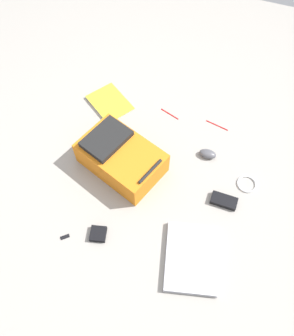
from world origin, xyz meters
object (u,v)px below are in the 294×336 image
pen_black (170,114)px  pen_blue (217,125)px  cable_coil (247,184)px  backpack (121,157)px  laptop (191,258)px  earbud_pouch (98,234)px  book_comic (110,103)px  power_brick (224,201)px  usb_stick (65,237)px  computer_mouse (208,154)px

pen_black → pen_blue: same height
cable_coil → backpack: bearing=-80.3°
backpack → pen_black: backpack is taller
laptop → earbud_pouch: size_ratio=4.99×
book_comic → cable_coil: bearing=73.7°
cable_coil → power_brick: size_ratio=0.78×
pen_blue → usb_stick: bearing=-30.2°
backpack → book_comic: backpack is taller
book_comic → usb_stick: size_ratio=7.35×
usb_stick → cable_coil: bearing=127.2°
backpack → pen_blue: 0.65m
book_comic → usb_stick: (0.89, 0.13, -0.01)m
computer_mouse → backpack: bearing=-64.8°
book_comic → power_brick: (0.42, 0.84, 0.01)m
usb_stick → earbud_pouch: bearing=113.9°
earbud_pouch → pen_blue: bearing=155.7°
laptop → pen_blue: laptop is taller
computer_mouse → pen_black: bearing=-127.8°
laptop → earbud_pouch: (0.04, -0.48, -0.00)m
cable_coil → pen_black: (-0.33, -0.56, -0.00)m
computer_mouse → usb_stick: computer_mouse is taller
usb_stick → book_comic: bearing=-171.8°
book_comic → cable_coil: book_comic is taller
computer_mouse → power_brick: size_ratio=0.70×
cable_coil → usb_stick: (0.62, -0.81, -0.00)m
laptop → earbud_pouch: bearing=-84.8°
backpack → book_comic: size_ratio=1.54×
backpack → power_brick: backpack is taller
laptop → cable_coil: laptop is taller
pen_black → usb_stick: bearing=-15.2°
laptop → book_comic: (-0.78, -0.77, -0.01)m
earbud_pouch → usb_stick: bearing=-66.1°
laptop → book_comic: bearing=-135.4°
pen_blue → computer_mouse: bearing=-0.1°
cable_coil → book_comic: bearing=-106.3°
book_comic → pen_blue: 0.69m
laptop → cable_coil: 0.53m
power_brick → pen_blue: 0.51m
earbud_pouch → usb_stick: 0.17m
cable_coil → pen_blue: cable_coil is taller
backpack → computer_mouse: size_ratio=5.30×
power_brick → earbud_pouch: 0.69m
power_brick → pen_black: 0.66m
backpack → cable_coil: (-0.12, 0.70, -0.08)m
backpack → power_brick: (0.03, 0.60, -0.07)m
laptop → pen_black: bearing=-155.4°
laptop → computer_mouse: computer_mouse is taller
backpack → pen_black: bearing=161.8°
earbud_pouch → usb_stick: size_ratio=1.73×
book_comic → pen_black: 0.39m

